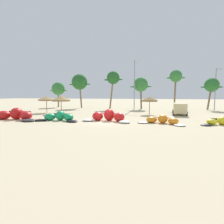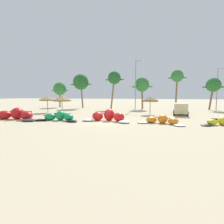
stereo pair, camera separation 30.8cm
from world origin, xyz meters
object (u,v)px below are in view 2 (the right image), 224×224
at_px(palm_leftmost, 60,89).
at_px(palm_center_left, 142,85).
at_px(lamppost_west, 136,82).
at_px(kite_left, 59,117).
at_px(lamppost_west_center, 218,87).
at_px(palm_center_right, 177,77).
at_px(beach_umbrella_middle, 62,98).
at_px(palm_left_of_gap, 114,78).
at_px(kite_center, 162,120).
at_px(parked_van, 181,108).
at_px(kite_right_of_center, 223,122).
at_px(palm_left, 81,82).
at_px(kite_left_of_center, 108,116).
at_px(kite_far_left, 15,115).
at_px(palm_right_of_gap, 213,85).
at_px(beach_umbrella_near_van, 47,98).

relative_size(palm_leftmost, palm_center_left, 0.90).
distance_m(palm_leftmost, lamppost_west, 20.25).
xyz_separation_m(kite_left, palm_center_left, (7.75, 22.05, 4.97)).
relative_size(palm_leftmost, lamppost_west_center, 0.75).
bearing_deg(palm_center_left, lamppost_west, -123.67).
distance_m(palm_leftmost, palm_center_left, 21.21).
bearing_deg(lamppost_west, palm_center_right, 17.83).
height_order(beach_umbrella_middle, palm_leftmost, palm_leftmost).
height_order(kite_left, palm_left_of_gap, palm_left_of_gap).
bearing_deg(palm_center_right, palm_left_of_gap, -170.48).
bearing_deg(lamppost_west_center, kite_center, -117.40).
height_order(kite_center, parked_van, parked_van).
bearing_deg(lamppost_west_center, beach_umbrella_middle, -152.48).
relative_size(parked_van, lamppost_west_center, 0.57).
distance_m(kite_right_of_center, lamppost_west, 23.19).
bearing_deg(palm_left, palm_center_left, 1.87).
xyz_separation_m(kite_left_of_center, kite_center, (6.27, -0.33, -0.19)).
relative_size(beach_umbrella_middle, parked_van, 0.64).
height_order(kite_far_left, palm_center_right, palm_center_right).
relative_size(kite_left, palm_right_of_gap, 0.86).
bearing_deg(palm_left, beach_umbrella_middle, -78.42).
xyz_separation_m(kite_right_of_center, palm_left, (-25.31, 20.42, 5.91)).
xyz_separation_m(kite_center, beach_umbrella_middle, (-16.37, 6.97, 2.18)).
bearing_deg(lamppost_west_center, parked_van, -126.25).
relative_size(kite_center, kite_right_of_center, 1.06).
height_order(kite_right_of_center, palm_center_right, palm_center_right).
bearing_deg(lamppost_west_center, palm_center_right, 171.63).
distance_m(kite_center, palm_leftmost, 33.91).
distance_m(kite_right_of_center, palm_left_of_gap, 26.70).
xyz_separation_m(kite_right_of_center, palm_leftmost, (-31.74, 21.45, 4.38)).
bearing_deg(palm_left_of_gap, palm_left, 175.53).
height_order(beach_umbrella_near_van, palm_left, palm_left).
distance_m(beach_umbrella_near_van, lamppost_west, 18.78).
distance_m(kite_center, palm_center_left, 22.28).
relative_size(kite_right_of_center, palm_center_right, 0.57).
height_order(palm_leftmost, palm_center_right, palm_center_right).
distance_m(kite_left, kite_left_of_center, 6.02).
distance_m(kite_right_of_center, palm_leftmost, 38.56).
bearing_deg(beach_umbrella_middle, palm_center_left, 50.10).
bearing_deg(kite_far_left, parked_van, 28.88).
relative_size(kite_left, beach_umbrella_near_van, 1.98).
height_order(kite_far_left, palm_right_of_gap, palm_right_of_gap).
bearing_deg(kite_right_of_center, palm_left_of_gap, 130.24).
bearing_deg(palm_right_of_gap, palm_center_left, -176.90).
distance_m(palm_left_of_gap, palm_center_left, 6.45).
bearing_deg(palm_leftmost, palm_left_of_gap, -6.46).
relative_size(palm_left_of_gap, palm_center_right, 0.98).
distance_m(palm_center_right, lamppost_west_center, 8.29).
height_order(kite_right_of_center, palm_right_of_gap, palm_right_of_gap).
bearing_deg(beach_umbrella_near_van, lamppost_west_center, 23.60).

